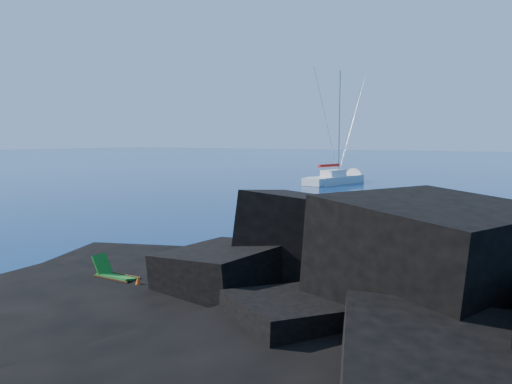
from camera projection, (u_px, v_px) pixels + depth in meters
headland at (399, 349)px, 11.49m from camera, size 24.00×24.00×3.60m
beach at (71, 311)px, 14.00m from camera, size 9.08×6.86×0.70m
surf_foam at (190, 277)px, 17.48m from camera, size 10.00×8.00×0.06m
sailboat at (336, 184)px, 53.85m from camera, size 4.46×11.83×12.15m
deck_chair at (117, 270)px, 15.09m from camera, size 1.47×0.67×1.01m
towel at (69, 301)px, 13.74m from camera, size 1.80×1.09×0.04m
sunbather at (69, 296)px, 13.73m from camera, size 1.65×0.68×0.21m
marker_cone at (138, 285)px, 14.46m from camera, size 0.35×0.35×0.51m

